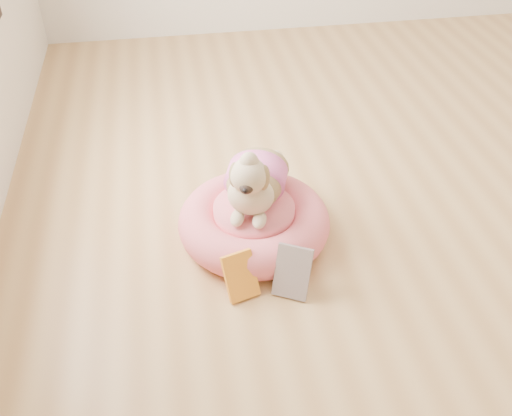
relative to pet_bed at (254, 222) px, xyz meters
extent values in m
plane|color=#B5844B|center=(0.89, 0.05, -0.08)|extent=(4.50, 4.50, 0.00)
cylinder|color=#EF5D74|center=(0.00, 0.00, -0.03)|extent=(0.47, 0.47, 0.10)
torus|color=#EF5D74|center=(0.00, 0.00, 0.00)|extent=(0.64, 0.64, 0.17)
cylinder|color=#EF5D74|center=(0.00, 0.00, 0.04)|extent=(0.34, 0.34, 0.09)
cube|color=yellow|center=(-0.11, -0.31, 0.01)|extent=(0.15, 0.14, 0.17)
cube|color=white|center=(0.09, -0.34, 0.02)|extent=(0.17, 0.16, 0.20)
camera|label=1|loc=(-0.31, -1.83, 1.57)|focal=40.00mm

